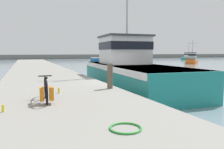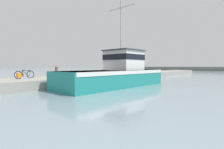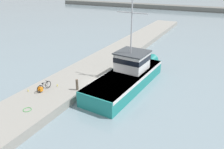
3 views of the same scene
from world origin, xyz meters
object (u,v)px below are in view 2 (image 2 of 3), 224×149
at_px(mooring_post, 56,73).
at_px(water_bottle_by_bike, 40,77).
at_px(fishing_boat_main, 118,73).
at_px(bicycle_touring, 23,75).
at_px(water_bottle_on_curb, 8,78).

distance_m(mooring_post, water_bottle_by_bike, 2.31).
distance_m(fishing_boat_main, mooring_post, 5.79).
bearing_deg(fishing_boat_main, bicycle_touring, -129.91).
bearing_deg(bicycle_touring, water_bottle_on_curb, -143.03).
bearing_deg(mooring_post, fishing_boat_main, 55.54).
distance_m(mooring_post, water_bottle_on_curb, 4.72).
bearing_deg(water_bottle_on_curb, fishing_boat_main, 44.82).
relative_size(bicycle_touring, water_bottle_by_bike, 8.85).
bearing_deg(bicycle_touring, mooring_post, 33.20).
distance_m(fishing_boat_main, bicycle_touring, 8.87).
height_order(mooring_post, water_bottle_on_curb, mooring_post).
relative_size(water_bottle_on_curb, water_bottle_by_bike, 0.95).
height_order(water_bottle_on_curb, water_bottle_by_bike, water_bottle_by_bike).
bearing_deg(water_bottle_by_bike, mooring_post, 7.95).
bearing_deg(bicycle_touring, water_bottle_by_bike, 69.37).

